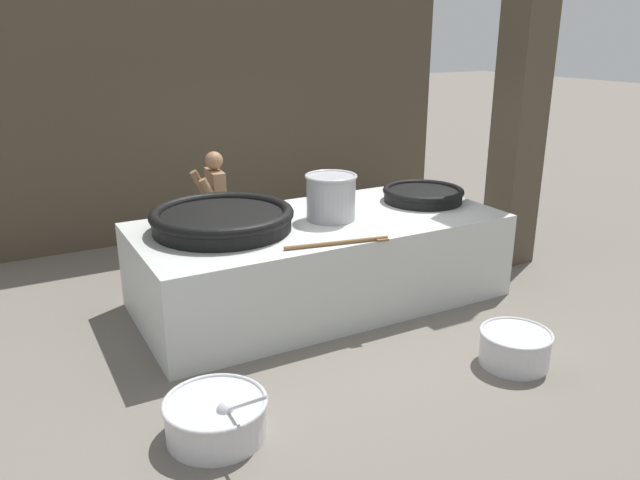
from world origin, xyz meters
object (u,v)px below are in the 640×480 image
Objects in this scene: giant_wok_near at (222,219)px; cook at (216,210)px; stock_pot at (331,196)px; prep_bowl_vegetables at (216,416)px; giant_wok_far at (423,194)px; prep_bowl_meat at (515,346)px.

cook reaches higher than giant_wok_near.
cook is at bearing 122.46° from stock_pot.
prep_bowl_vegetables is (-1.14, -3.09, -0.66)m from cook.
giant_wok_far reaches higher than prep_bowl_meat.
stock_pot is 0.56× the size of prep_bowl_vegetables.
giant_wok_near reaches higher than prep_bowl_meat.
cook reaches higher than prep_bowl_meat.
giant_wok_near is 1.18m from stock_pot.
giant_wok_far is at bearing -1.83° from giant_wok_near.
giant_wok_far is 1.48× the size of prep_bowl_meat.
giant_wok_far is 0.96× the size of prep_bowl_vegetables.
giant_wok_near is 2.49m from giant_wok_far.
prep_bowl_meat is (1.60, -3.37, -0.66)m from cook.
prep_bowl_meat is at bearing -69.65° from stock_pot.
stock_pot reaches higher than prep_bowl_meat.
giant_wok_far is 2.49m from cook.
cook is 3.79m from prep_bowl_meat.
prep_bowl_meat is at bearing -5.79° from prep_bowl_vegetables.
cook reaches higher than prep_bowl_vegetables.
prep_bowl_vegetables is (-0.82, -1.97, -0.89)m from giant_wok_near.
stock_pot reaches higher than giant_wok_far.
giant_wok_near is 2.25× the size of prep_bowl_meat.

